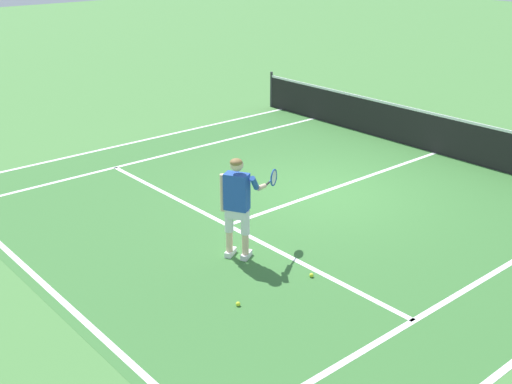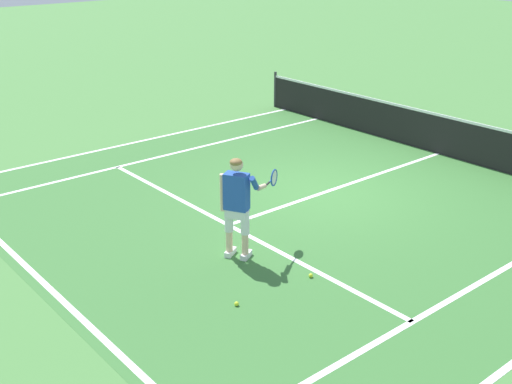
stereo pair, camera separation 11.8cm
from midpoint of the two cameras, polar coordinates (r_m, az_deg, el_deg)
name	(u,v)px [view 2 (the right image)]	position (r m, az deg, el deg)	size (l,w,h in m)	color
ground_plane	(325,192)	(13.35, 6.36, -0.02)	(80.00, 80.00, 0.00)	#477F3D
court_inner_surface	(288,205)	(12.67, 3.13, -1.13)	(10.98, 10.24, 0.00)	#387033
line_baseline	(48,287)	(10.29, -17.57, -7.95)	(10.98, 0.10, 0.01)	white
line_service	(228,225)	(11.79, -2.16, -2.92)	(8.23, 0.10, 0.01)	white
line_centre_service	(348,184)	(13.82, 8.35, 0.68)	(0.10, 6.40, 0.01)	white
line_singles_left	(173,154)	(15.73, -7.14, 3.38)	(0.10, 9.84, 0.01)	white
line_singles_right	(473,286)	(10.38, 18.93, -7.87)	(0.10, 9.84, 0.01)	white
line_doubles_left	(143,141)	(16.85, -9.72, 4.49)	(0.10, 9.84, 0.01)	white
tennis_net	(440,134)	(16.09, 16.15, 4.95)	(11.96, 0.08, 1.07)	#333338
tennis_player	(238,201)	(10.27, -1.28, -0.80)	(0.55, 1.23, 1.71)	white
tennis_ball_near_feet	(237,304)	(9.35, -1.36, -9.82)	(0.07, 0.07, 0.07)	#CCE02D
tennis_ball_by_baseline	(311,276)	(10.10, 5.19, -7.34)	(0.07, 0.07, 0.07)	#CCE02D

